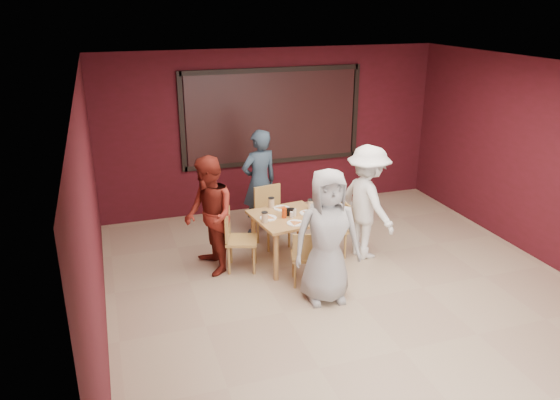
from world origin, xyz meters
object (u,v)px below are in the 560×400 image
object	(u,v)px
chair_left	(236,236)
diner_front	(327,236)
chair_right	(335,225)
diner_left	(209,216)
diner_right	(367,202)
dining_table	(288,222)
diner_back	(259,182)
chair_front	(306,255)
chair_back	(271,212)

from	to	relation	value
chair_left	diner_front	distance (m)	1.47
chair_right	diner_left	distance (m)	1.85
diner_left	diner_right	world-z (taller)	diner_right
diner_right	dining_table	bearing A→B (deg)	74.23
chair_right	diner_back	world-z (taller)	diner_back
dining_table	diner_left	distance (m)	1.10
dining_table	chair_front	world-z (taller)	dining_table
dining_table	chair_left	distance (m)	0.75
diner_front	diner_left	xyz separation A→B (m)	(-1.21, 1.20, -0.04)
diner_left	chair_front	bearing A→B (deg)	48.35
chair_right	diner_right	world-z (taller)	diner_right
chair_back	diner_back	xyz separation A→B (m)	(-0.04, 0.46, 0.33)
diner_left	diner_right	xyz separation A→B (m)	(2.23, -0.24, 0.02)
diner_back	chair_back	bearing A→B (deg)	80.52
diner_right	chair_front	bearing A→B (deg)	105.81
diner_back	diner_left	size ratio (longest dim) A/B	1.04
diner_front	diner_back	distance (m)	2.27
chair_left	chair_right	bearing A→B (deg)	-1.17
chair_back	diner_front	size ratio (longest dim) A/B	0.53
chair_back	dining_table	bearing A→B (deg)	-88.01
dining_table	chair_back	xyz separation A→B (m)	(-0.03, 0.73, -0.13)
chair_right	chair_front	bearing A→B (deg)	-135.30
dining_table	diner_left	world-z (taller)	diner_left
chair_right	diner_back	size ratio (longest dim) A/B	0.49
chair_left	diner_left	world-z (taller)	diner_left
chair_front	diner_back	distance (m)	1.90
dining_table	chair_back	bearing A→B (deg)	91.99
diner_front	diner_left	world-z (taller)	diner_front
diner_back	diner_left	distance (m)	1.47
chair_left	chair_right	world-z (taller)	chair_left
dining_table	diner_back	distance (m)	1.21
dining_table	chair_back	world-z (taller)	chair_back
chair_front	diner_front	size ratio (longest dim) A/B	0.45
dining_table	diner_front	size ratio (longest dim) A/B	0.61
chair_back	chair_left	size ratio (longest dim) A/B	1.04
diner_back	chair_left	bearing A→B (deg)	44.70
dining_table	chair_right	distance (m)	0.75
chair_left	diner_right	size ratio (longest dim) A/B	0.52
chair_back	chair_right	xyz separation A→B (m)	(0.76, -0.69, -0.04)
dining_table	diner_right	bearing A→B (deg)	-5.31
chair_back	diner_right	world-z (taller)	diner_right
chair_left	diner_back	size ratio (longest dim) A/B	0.51
diner_front	diner_back	world-z (taller)	diner_front
chair_left	chair_right	size ratio (longest dim) A/B	1.04
chair_front	chair_left	bearing A→B (deg)	135.41
chair_back	diner_front	xyz separation A→B (m)	(0.15, -1.80, 0.34)
chair_right	diner_front	world-z (taller)	diner_front
diner_front	diner_right	xyz separation A→B (m)	(1.03, 0.96, -0.02)
chair_front	chair_back	world-z (taller)	chair_back
chair_front	diner_right	size ratio (longest dim) A/B	0.46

